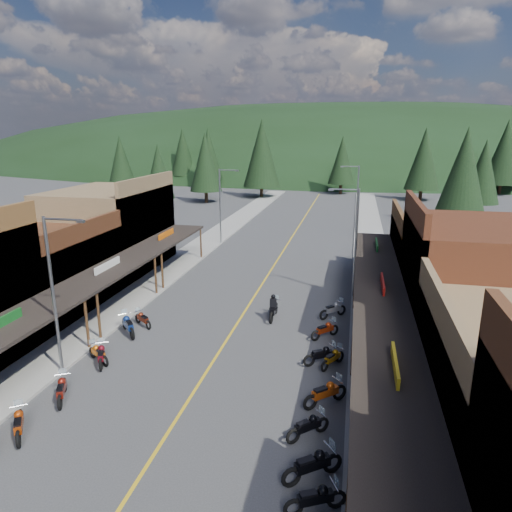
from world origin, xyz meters
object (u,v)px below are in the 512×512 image
Objects in this scene: bike_west_8 at (143,318)px; pine_10 at (205,162)px; streetlight_2 at (354,239)px; pedestrian_east_b at (365,268)px; pine_11 at (464,169)px; bike_west_3 at (19,423)px; shop_east_3 at (445,258)px; pine_4 at (424,159)px; pine_0 at (121,158)px; pedestrian_east_a at (373,410)px; pine_2 at (262,153)px; bike_west_7 at (128,324)px; shop_east_2 at (478,287)px; streetlight_1 at (221,203)px; bike_east_7 at (322,354)px; streetlight_3 at (356,197)px; bike_west_6 at (98,353)px; rider_on_bike at (274,308)px; pine_1 at (208,154)px; bike_east_6 at (333,357)px; shop_west_3 at (112,229)px; streetlight_0 at (55,289)px; pine_9 at (483,172)px; bike_east_8 at (325,329)px; bike_east_5 at (325,392)px; bike_east_9 at (333,309)px; bike_east_3 at (313,463)px; pine_3 at (342,160)px; pine_8 at (159,172)px; pine_7 at (183,152)px; bike_east_2 at (316,497)px; shop_west_2 at (41,272)px; bike_east_4 at (308,425)px; bike_west_5 at (101,354)px.

pine_10 is at bearing 49.35° from bike_west_8.
streetlight_2 is 5.53m from pedestrian_east_b.
pedestrian_east_b is at bearing -115.00° from pine_11.
pine_11 reaches higher than bike_west_3.
pine_4 is at bearing 85.02° from shop_east_3.
pedestrian_east_a is (48.07, -69.51, -5.48)m from pine_0.
pine_2 is 59.78m from bike_west_7.
pine_10 reaches higher than shop_east_2.
streetlight_1 is at bearing 50.04° from bike_west_7.
bike_east_7 is (11.33, 8.42, -0.01)m from bike_west_3.
bike_east_7 is at bearing -62.67° from streetlight_1.
bike_west_6 is (-12.82, -34.65, -3.92)m from streetlight_3.
pine_10 reaches higher than rider_on_bike.
pine_1 is 72.16m from rider_on_bike.
bike_east_6 is (-0.75, -32.51, -3.92)m from streetlight_3.
shop_west_3 reaches higher than streetlight_0.
bike_east_6 is at bearing 42.86° from bike_east_7.
streetlight_3 is at bearing -138.66° from pine_9.
bike_east_8 is (-0.06, 3.20, -0.02)m from bike_east_7.
bike_east_5 is at bearing -13.35° from bike_west_3.
shop_east_3 is at bearing -10.06° from bike_west_7.
streetlight_2 is at bearing 46.07° from rider_on_bike.
bike_east_6 is (16.20, -60.51, -7.45)m from pine_2.
bike_east_9 is (-12.14, -55.95, -6.63)m from pine_4.
bike_east_3 is (-18.05, -55.67, -5.72)m from pine_9.
streetlight_3 is at bearing 80.21° from rider_on_bike.
pedestrian_east_a is (-5.72, -9.21, -2.52)m from shop_east_2.
pine_1 is at bearing 171.87° from pine_3.
pine_1 is 30.09m from pine_8.
pine_10 is 39.85m from pine_11.
pine_7 reaches higher than bike_east_9.
rider_on_bike is at bearing 168.61° from bike_east_2.
shop_east_3 reaches higher than bike_west_6.
pine_2 reaches higher than pine_0.
pine_7 is (-18.25, 74.30, 4.70)m from shop_west_2.
bike_east_8 is at bearing -174.05° from shop_east_2.
bike_east_4 is 0.88× the size of bike_east_5.
pine_1 is 6.07× the size of bike_east_2.
pine_2 is at bearing 136.91° from bike_east_6.
bike_west_5 is at bearing -120.88° from pine_11.
shop_east_3 is at bearing -27.33° from streetlight_1.
pine_3 is 68.80m from bike_east_6.
pine_10 is at bearing 146.67° from bike_east_6.
pine_3 is (10.95, 72.00, 2.02)m from streetlight_0.
streetlight_3 is at bearing -19.05° from pine_8.
bike_east_3 is (-7.80, -21.97, -1.87)m from shop_east_3.
bike_east_9 reaches higher than bike_east_6.
pine_10 is (14.00, -26.00, -0.45)m from pine_7.
pine_10 is at bearing 173.21° from pine_9.
pedestrian_east_a is (2.51, 0.94, 0.43)m from bike_east_4.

